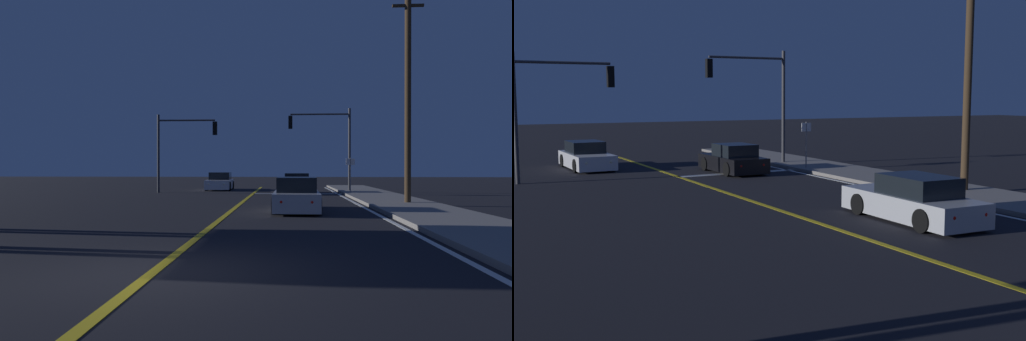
% 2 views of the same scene
% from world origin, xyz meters
% --- Properties ---
extents(sidewalk_right, '(3.20, 45.80, 0.15)m').
position_xyz_m(sidewalk_right, '(7.33, 12.72, 0.07)').
color(sidewalk_right, gray).
rests_on(sidewalk_right, ground).
extents(lane_line_center, '(0.20, 43.26, 0.01)m').
position_xyz_m(lane_line_center, '(0.00, 12.72, 0.01)').
color(lane_line_center, gold).
rests_on(lane_line_center, ground).
extents(lane_line_edge_right, '(0.16, 43.26, 0.01)m').
position_xyz_m(lane_line_edge_right, '(5.48, 12.72, 0.01)').
color(lane_line_edge_right, white).
rests_on(lane_line_edge_right, ground).
extents(stop_bar, '(5.73, 0.50, 0.01)m').
position_xyz_m(stop_bar, '(2.87, 23.94, 0.01)').
color(stop_bar, white).
rests_on(stop_bar, ground).
extents(car_following_oncoming_black, '(1.91, 4.18, 1.34)m').
position_xyz_m(car_following_oncoming_black, '(2.82, 24.33, 0.58)').
color(car_following_oncoming_black, black).
rests_on(car_following_oncoming_black, ground).
extents(car_distant_tail_silver, '(1.89, 4.75, 1.34)m').
position_xyz_m(car_distant_tail_silver, '(2.57, 11.36, 0.58)').
color(car_distant_tail_silver, '#B2B5BA').
rests_on(car_distant_tail_silver, ground).
extents(car_lead_oncoming_white, '(1.98, 4.62, 1.34)m').
position_xyz_m(car_lead_oncoming_white, '(-2.89, 29.09, 0.58)').
color(car_lead_oncoming_white, silver).
rests_on(car_lead_oncoming_white, ground).
extents(traffic_signal_near_right, '(4.32, 0.28, 5.82)m').
position_xyz_m(traffic_signal_near_right, '(4.99, 26.24, 3.90)').
color(traffic_signal_near_right, '#38383D').
rests_on(traffic_signal_near_right, ground).
extents(traffic_signal_far_left, '(4.11, 0.28, 5.31)m').
position_xyz_m(traffic_signal_far_left, '(-5.00, 24.84, 3.57)').
color(traffic_signal_far_left, '#38383D').
rests_on(traffic_signal_far_left, ground).
extents(utility_pole_right, '(1.66, 0.28, 10.40)m').
position_xyz_m(utility_pole_right, '(7.63, 14.52, 5.41)').
color(utility_pole_right, '#42301E').
rests_on(utility_pole_right, ground).
extents(street_sign_corner, '(0.56, 0.11, 2.32)m').
position_xyz_m(street_sign_corner, '(6.23, 23.44, 1.57)').
color(street_sign_corner, slate).
rests_on(street_sign_corner, ground).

